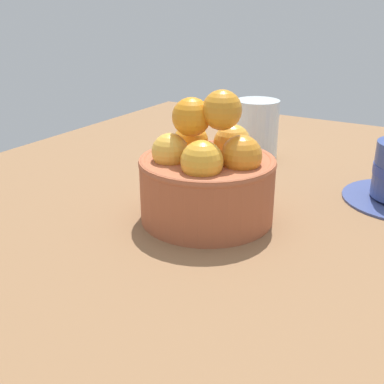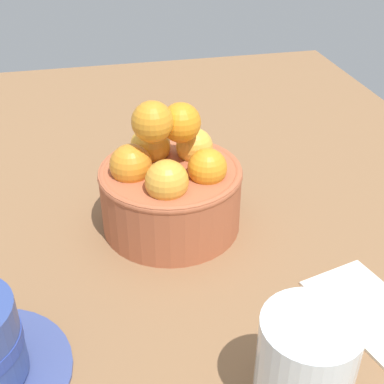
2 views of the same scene
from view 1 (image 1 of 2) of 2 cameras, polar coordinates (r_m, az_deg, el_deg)
The scene contains 4 objects.
ground_plane at distance 58.52cm, azimuth 1.72°, elevation -4.94°, with size 115.26×86.75×4.20cm, color brown.
terracotta_bowl at distance 55.53cm, azimuth 1.85°, elevation 1.92°, with size 15.84×15.84×15.40cm.
water_glass at distance 80.17cm, azimuth 7.65°, elevation 7.47°, with size 7.15×7.15×9.34cm, color silver.
folded_napkin at distance 79.45cm, azimuth -1.93°, elevation 4.25°, with size 12.62×7.51×0.60cm, color white.
Camera 1 is at (45.81, 25.22, 24.17)cm, focal length 44.95 mm.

